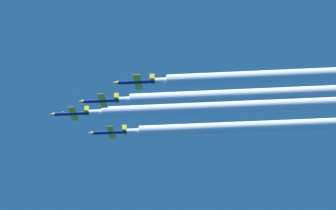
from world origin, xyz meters
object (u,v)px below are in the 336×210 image
(jet_lead, at_px, (70,113))
(jet_right_wingman, at_px, (109,132))
(jet_left_wingman, at_px, (100,101))
(jet_outer_left, at_px, (135,82))

(jet_lead, height_order, jet_right_wingman, jet_lead)
(jet_left_wingman, height_order, jet_right_wingman, jet_right_wingman)
(jet_outer_left, bearing_deg, jet_left_wingman, 45.63)
(jet_right_wingman, bearing_deg, jet_left_wingman, -179.56)
(jet_right_wingman, distance_m, jet_outer_left, 30.11)
(jet_right_wingman, relative_size, jet_outer_left, 1.00)
(jet_right_wingman, height_order, jet_outer_left, jet_right_wingman)
(jet_lead, relative_size, jet_right_wingman, 1.00)
(jet_left_wingman, xyz_separation_m, jet_outer_left, (-10.01, -10.23, -0.56))
(jet_lead, xyz_separation_m, jet_outer_left, (-19.26, -19.39, -2.15))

